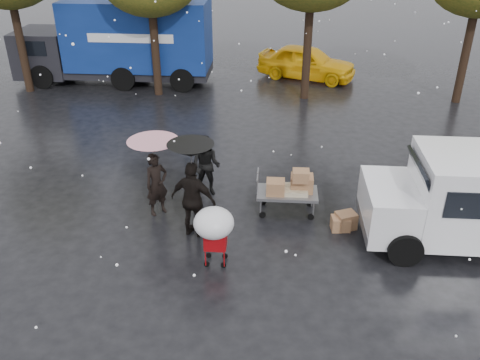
# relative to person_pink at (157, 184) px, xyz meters

# --- Properties ---
(ground) EXTENTS (90.00, 90.00, 0.00)m
(ground) POSITION_rel_person_pink_xyz_m (1.48, -0.88, -0.82)
(ground) COLOR black
(ground) RESTS_ON ground
(person_pink) EXTENTS (0.70, 0.69, 1.63)m
(person_pink) POSITION_rel_person_pink_xyz_m (0.00, 0.00, 0.00)
(person_pink) COLOR black
(person_pink) RESTS_ON ground
(person_middle) EXTENTS (0.93, 0.79, 1.66)m
(person_middle) POSITION_rel_person_pink_xyz_m (1.08, 1.08, 0.02)
(person_middle) COLOR black
(person_middle) RESTS_ON ground
(person_black) EXTENTS (1.18, 0.74, 1.88)m
(person_black) POSITION_rel_person_pink_xyz_m (1.06, -0.88, 0.12)
(person_black) COLOR black
(person_black) RESTS_ON ground
(umbrella_pink) EXTENTS (1.23, 1.23, 2.00)m
(umbrella_pink) POSITION_rel_person_pink_xyz_m (0.00, -0.00, 1.03)
(umbrella_pink) COLOR #4C4C4C
(umbrella_pink) RESTS_ON ground
(umbrella_black) EXTENTS (1.04, 1.04, 2.34)m
(umbrella_black) POSITION_rel_person_pink_xyz_m (1.06, -0.88, 1.37)
(umbrella_black) COLOR #4C4C4C
(umbrella_black) RESTS_ON ground
(vendor_cart) EXTENTS (1.52, 0.80, 1.27)m
(vendor_cart) POSITION_rel_person_pink_xyz_m (3.31, 0.28, -0.09)
(vendor_cart) COLOR slate
(vendor_cart) RESTS_ON ground
(shopping_cart) EXTENTS (0.84, 0.84, 1.46)m
(shopping_cart) POSITION_rel_person_pink_xyz_m (1.68, -2.09, 0.25)
(shopping_cart) COLOR #B60A10
(shopping_cart) RESTS_ON ground
(blue_truck) EXTENTS (8.30, 2.60, 3.50)m
(blue_truck) POSITION_rel_person_pink_xyz_m (-3.91, 10.66, 0.94)
(blue_truck) COLOR navy
(blue_truck) RESTS_ON ground
(box_ground_near) EXTENTS (0.57, 0.52, 0.42)m
(box_ground_near) POSITION_rel_person_pink_xyz_m (4.64, -0.35, -0.61)
(box_ground_near) COLOR brown
(box_ground_near) RESTS_ON ground
(box_ground_far) EXTENTS (0.47, 0.38, 0.34)m
(box_ground_far) POSITION_rel_person_pink_xyz_m (4.51, -0.42, -0.64)
(box_ground_far) COLOR brown
(box_ground_far) RESTS_ON ground
(yellow_taxi) EXTENTS (4.66, 3.11, 1.47)m
(yellow_taxi) POSITION_rel_person_pink_xyz_m (4.14, 11.79, -0.08)
(yellow_taxi) COLOR yellow
(yellow_taxi) RESTS_ON ground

